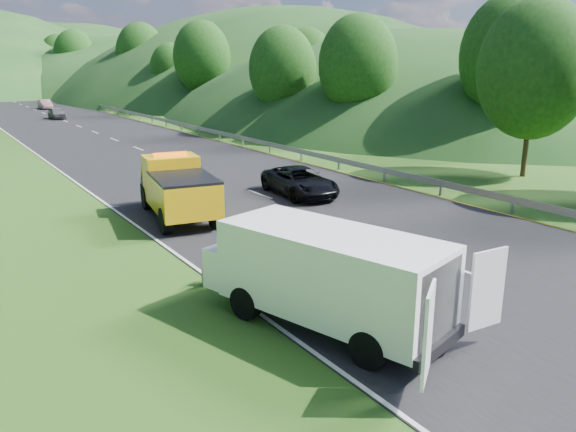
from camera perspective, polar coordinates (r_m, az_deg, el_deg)
ground at (r=18.10m, az=5.10°, el=-5.10°), size 320.00×320.00×0.00m
road_surface at (r=55.31m, az=-19.01°, el=8.04°), size 14.00×200.00×0.02m
guardrail at (r=69.27m, az=-15.80°, el=9.62°), size 0.06×140.00×1.52m
tree_line_right at (r=80.83m, az=-8.76°, el=10.76°), size 14.00×140.00×14.00m
hills_backdrop at (r=149.06m, az=-27.23°, el=11.34°), size 201.00×288.60×44.00m
tow_truck at (r=23.71m, az=-11.16°, el=2.80°), size 3.19×6.30×2.59m
white_van at (r=13.67m, az=3.83°, el=-5.79°), size 4.76×7.46×2.46m
woman at (r=16.82m, az=-3.16°, el=-6.70°), size 0.55×0.68×1.65m
child at (r=16.27m, az=4.01°, el=-7.51°), size 0.47×0.39×0.91m
worker at (r=14.79m, az=14.44°, el=-10.44°), size 1.36×1.07×1.84m
suitcase at (r=16.70m, az=-8.11°, el=-6.00°), size 0.38×0.28×0.55m
spare_tire at (r=13.40m, az=14.14°, el=-13.27°), size 0.68×0.68×0.20m
passing_suv at (r=27.48m, az=1.19°, el=2.11°), size 2.73×5.07×1.35m
dist_car_a at (r=70.13m, az=-22.39°, el=9.11°), size 1.50×3.73×1.27m
dist_car_b at (r=85.35m, az=-23.39°, el=9.94°), size 1.35×3.87×1.27m
dist_car_c at (r=107.51m, az=-26.25°, el=10.50°), size 1.98×4.87×1.41m
dist_car_d at (r=117.55m, az=-25.84°, el=10.84°), size 1.50×3.73×1.27m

